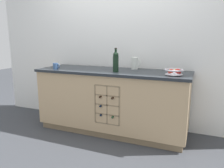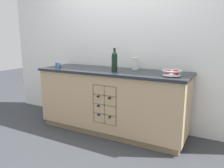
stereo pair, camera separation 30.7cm
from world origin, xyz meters
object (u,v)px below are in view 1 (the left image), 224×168
(standing_wine_bottle, at_px, (116,61))
(ceramic_mug, at_px, (56,66))
(fruit_bowl, at_px, (174,71))
(white_pitcher, at_px, (135,63))

(standing_wine_bottle, bearing_deg, ceramic_mug, -174.33)
(ceramic_mug, bearing_deg, fruit_bowl, 3.48)
(ceramic_mug, distance_m, standing_wine_bottle, 0.90)
(fruit_bowl, bearing_deg, standing_wine_bottle, -179.13)
(white_pitcher, bearing_deg, fruit_bowl, -28.52)
(fruit_bowl, bearing_deg, white_pitcher, 151.48)
(white_pitcher, relative_size, standing_wine_bottle, 0.55)
(white_pitcher, bearing_deg, ceramic_mug, -158.45)
(fruit_bowl, height_order, standing_wine_bottle, standing_wine_bottle)
(fruit_bowl, height_order, white_pitcher, white_pitcher)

